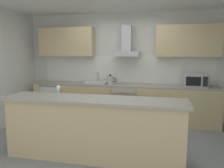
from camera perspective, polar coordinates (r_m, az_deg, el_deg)
ground at (r=4.41m, az=-0.95°, el=-14.56°), size 5.97×4.54×0.02m
wall_back at (r=5.88m, az=3.29°, el=4.30°), size 5.97×0.12×2.60m
backsplash_tile at (r=5.81m, az=3.17°, el=3.57°), size 4.22×0.02×0.66m
counter_back at (r=5.63m, az=2.57°, el=-4.62°), size 4.37×0.60×0.90m
counter_island at (r=3.72m, az=-4.46°, el=-10.75°), size 2.85×0.64×0.97m
upper_cabinets at (r=5.64m, az=2.95°, el=10.34°), size 4.31×0.32×0.70m
oven at (r=5.59m, az=3.25°, el=-4.61°), size 0.60×0.62×0.80m
refrigerator at (r=6.15m, az=-13.64°, el=-3.98°), size 0.58×0.60×0.85m
microwave at (r=5.43m, az=19.67°, el=0.86°), size 0.50×0.38×0.30m
sink at (r=5.68m, az=-3.76°, el=0.39°), size 0.50×0.40×0.26m
kettle at (r=5.53m, az=-0.42°, el=1.01°), size 0.29×0.15×0.24m
range_hood at (r=5.58m, az=3.59°, el=9.10°), size 0.62×0.45×0.72m
wine_glass at (r=3.85m, az=-12.97°, el=-1.05°), size 0.08×0.08×0.18m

